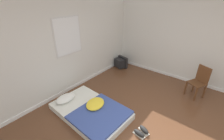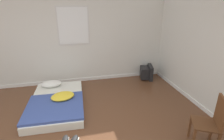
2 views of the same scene
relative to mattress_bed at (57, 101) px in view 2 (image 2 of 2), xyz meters
name	(u,v)px [view 2 (image 2 of 2)]	position (x,y,z in m)	size (l,w,h in m)	color
wall_back	(60,39)	(0.15, 1.27, 1.18)	(8.34, 0.08, 2.60)	silver
mattress_bed	(57,101)	(0.00, 0.00, 0.00)	(1.22, 1.90, 0.30)	silver
crt_tv	(147,72)	(2.62, 0.96, 0.09)	(0.45, 0.52, 0.42)	black
wooden_chair	(213,120)	(2.45, -1.83, 0.40)	(0.52, 0.52, 0.90)	brown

